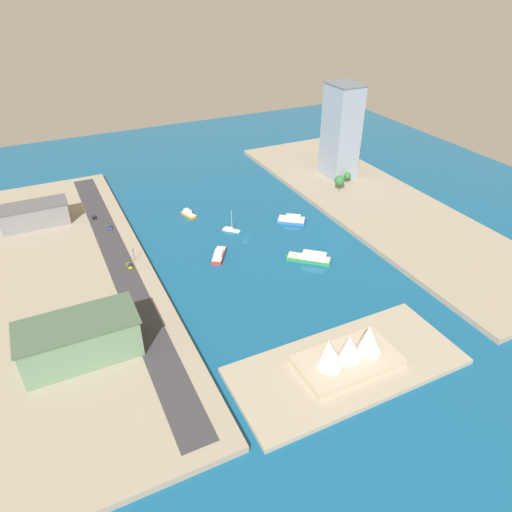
{
  "coord_description": "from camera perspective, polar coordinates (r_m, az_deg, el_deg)",
  "views": [
    {
      "loc": [
        91.77,
        201.81,
        128.68
      ],
      "look_at": [
        5.55,
        24.6,
        4.0
      ],
      "focal_mm": 32.94,
      "sensor_mm": 36.0,
      "label": 1
    }
  ],
  "objects": [
    {
      "name": "park_tree_cluster",
      "position": [
        318.3,
        10.29,
        9.68
      ],
      "size": [
        18.89,
        24.0,
        9.99
      ],
      "color": "brown",
      "rests_on": "quay_west"
    },
    {
      "name": "ground_plane",
      "position": [
        256.34,
        -1.29,
        2.18
      ],
      "size": [
        440.0,
        440.0,
        0.0
      ],
      "primitive_type": "plane",
      "color": "#145684"
    },
    {
      "name": "traffic_light_waterfront",
      "position": [
        237.9,
        -14.67,
        0.41
      ],
      "size": [
        0.36,
        0.36,
        6.5
      ],
      "color": "black",
      "rests_on": "quay_east"
    },
    {
      "name": "taxi_yellow_cab",
      "position": [
        234.77,
        -15.14,
        -1.13
      ],
      "size": [
        2.01,
        5.08,
        1.56
      ],
      "color": "black",
      "rests_on": "road_strip"
    },
    {
      "name": "opera_landmark",
      "position": [
        177.45,
        11.18,
        -11.43
      ],
      "size": [
        38.0,
        21.12,
        16.28
      ],
      "color": "#BCAD93",
      "rests_on": "peninsula_point"
    },
    {
      "name": "ferry_green_doubledeck",
      "position": [
        237.26,
        6.62,
        -0.21
      ],
      "size": [
        20.54,
        19.09,
        5.22
      ],
      "color": "#2D8C4C",
      "rests_on": "ground_plane"
    },
    {
      "name": "suv_black",
      "position": [
        286.0,
        -19.1,
        4.51
      ],
      "size": [
        1.95,
        4.43,
        1.63
      ],
      "color": "black",
      "rests_on": "road_strip"
    },
    {
      "name": "quay_east",
      "position": [
        238.64,
        -21.17,
        -2.4
      ],
      "size": [
        70.0,
        240.0,
        2.72
      ],
      "primitive_type": "cube",
      "color": "#9E937F",
      "rests_on": "ground_plane"
    },
    {
      "name": "quay_west",
      "position": [
        299.55,
        14.49,
        6.09
      ],
      "size": [
        70.0,
        240.0,
        2.72
      ],
      "primitive_type": "cube",
      "color": "#9E937F",
      "rests_on": "ground_plane"
    },
    {
      "name": "catamaran_blue",
      "position": [
        273.18,
        4.36,
        4.45
      ],
      "size": [
        17.69,
        16.33,
        3.7
      ],
      "color": "blue",
      "rests_on": "ground_plane"
    },
    {
      "name": "tugboat_red",
      "position": [
        239.84,
        -4.52,
        0.16
      ],
      "size": [
        12.47,
        15.97,
        3.6
      ],
      "color": "red",
      "rests_on": "ground_plane"
    },
    {
      "name": "road_strip",
      "position": [
        239.07,
        -16.21,
        -0.9
      ],
      "size": [
        12.34,
        228.0,
        0.15
      ],
      "primitive_type": "cube",
      "color": "#38383D",
      "rests_on": "quay_east"
    },
    {
      "name": "peninsula_point",
      "position": [
        182.11,
        10.96,
        -12.97
      ],
      "size": [
        87.57,
        38.12,
        2.0
      ],
      "primitive_type": "cube",
      "color": "#A89E89",
      "rests_on": "ground_plane"
    },
    {
      "name": "water_taxi_orange",
      "position": [
        281.88,
        -8.19,
        5.1
      ],
      "size": [
        6.97,
        12.12,
        3.6
      ],
      "color": "orange",
      "rests_on": "ground_plane"
    },
    {
      "name": "hatchback_blue",
      "position": [
        271.9,
        -17.33,
        3.35
      ],
      "size": [
        1.95,
        4.65,
        1.42
      ],
      "color": "black",
      "rests_on": "road_strip"
    },
    {
      "name": "warehouse_low_gray",
      "position": [
        288.89,
        -25.32,
        4.57
      ],
      "size": [
        36.49,
        15.54,
        12.44
      ],
      "color": "gray",
      "rests_on": "quay_east"
    },
    {
      "name": "sailboat_small_white",
      "position": [
        263.13,
        -3.07,
        3.23
      ],
      "size": [
        8.71,
        8.38,
        13.0
      ],
      "color": "white",
      "rests_on": "ground_plane"
    },
    {
      "name": "tower_tall_glass",
      "position": [
        324.32,
        10.27,
        14.69
      ],
      "size": [
        18.42,
        22.96,
        60.75
      ],
      "color": "#8C9EB2",
      "rests_on": "quay_west"
    },
    {
      "name": "terminal_long_green",
      "position": [
        186.38,
        -20.59,
        -9.43
      ],
      "size": [
        42.97,
        20.65,
        16.22
      ],
      "color": "slate",
      "rests_on": "quay_east"
    }
  ]
}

